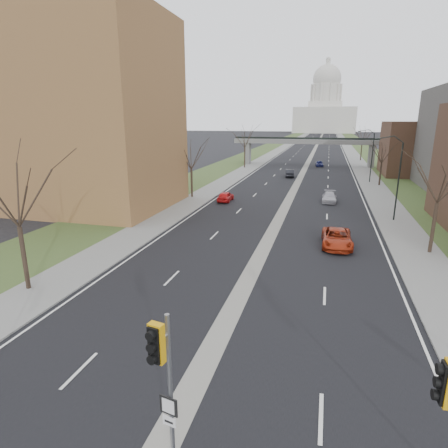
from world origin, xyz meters
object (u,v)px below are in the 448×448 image
at_px(signal_pole_median, 163,370).
at_px(car_right_far, 319,163).
at_px(car_left_far, 290,173).
at_px(car_left_near, 226,196).
at_px(car_right_near, 337,238).
at_px(car_right_mid, 329,197).

bearing_deg(signal_pole_median, car_right_far, 99.66).
bearing_deg(car_right_far, car_left_far, -111.29).
relative_size(car_left_near, car_right_far, 0.98).
height_order(car_left_far, car_right_near, car_right_near).
distance_m(car_right_near, car_right_far, 57.53).
bearing_deg(signal_pole_median, car_right_mid, 94.99).
relative_size(car_right_near, car_right_mid, 1.20).
xyz_separation_m(car_left_far, car_right_far, (4.96, 18.25, -0.02)).
bearing_deg(car_right_far, car_right_mid, -92.82).
height_order(car_left_far, car_right_far, car_left_far).
bearing_deg(car_right_far, car_right_near, -93.22).
bearing_deg(car_left_near, car_right_near, 132.37).
xyz_separation_m(car_left_near, car_right_near, (13.76, -15.03, 0.07)).
relative_size(signal_pole_median, car_left_near, 1.34).
height_order(signal_pole_median, car_right_mid, signal_pole_median).
xyz_separation_m(signal_pole_median, car_right_far, (2.38, 80.76, -2.96)).
xyz_separation_m(car_right_mid, car_right_far, (-2.24, 39.27, 0.04)).
distance_m(car_left_far, car_right_near, 39.99).
relative_size(car_left_far, car_right_far, 1.07).
relative_size(car_right_near, car_right_far, 1.33).
distance_m(car_left_near, car_right_near, 20.38).
xyz_separation_m(signal_pole_median, car_left_near, (-8.51, 38.33, -2.97)).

